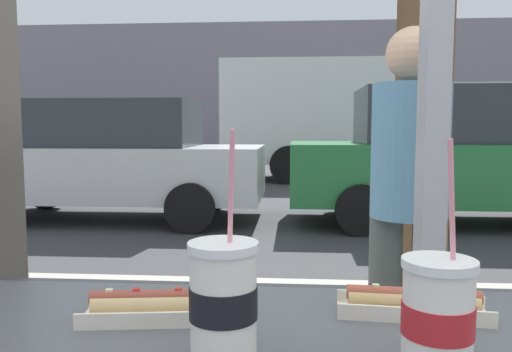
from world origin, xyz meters
TOP-DOWN VIEW (x-y plane):
  - ground_plane at (0.00, 8.00)m, footprint 60.00×60.00m
  - building_facade_far at (0.00, 22.81)m, footprint 28.00×1.20m
  - soda_cup_left at (-0.10, -0.36)m, footprint 0.10×0.10m
  - soda_cup_right at (-0.39, -0.34)m, footprint 0.10×0.10m
  - hotdog_tray_near at (-0.08, -0.13)m, footprint 0.27×0.11m
  - hotdog_tray_far at (-0.54, -0.18)m, footprint 0.25×0.13m
  - parked_car_silver at (-2.95, 6.13)m, footprint 4.44×1.92m
  - parked_car_green at (1.91, 6.13)m, footprint 4.61×1.92m
  - box_truck at (1.26, 12.00)m, footprint 6.94×2.44m
  - pedestrian at (0.19, 1.15)m, footprint 0.32×0.32m

SIDE VIEW (x-z plane):
  - ground_plane at x=0.00m, z-range 0.00..0.00m
  - parked_car_silver at x=-2.95m, z-range 0.01..1.72m
  - parked_car_green at x=1.91m, z-range 0.00..1.86m
  - hotdog_tray_far at x=-0.54m, z-range 1.00..1.06m
  - hotdog_tray_near at x=-0.08m, z-range 1.00..1.06m
  - pedestrian at x=0.19m, z-range 0.24..1.87m
  - soda_cup_left at x=-0.10m, z-range 0.93..1.25m
  - soda_cup_right at x=-0.39m, z-range 0.93..1.26m
  - box_truck at x=1.26m, z-range 0.14..3.07m
  - building_facade_far at x=0.00m, z-range 0.00..6.01m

